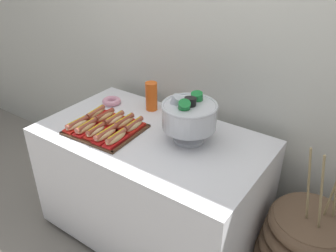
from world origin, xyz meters
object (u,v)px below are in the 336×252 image
Objects in this scene: hot_dog_0 at (77,125)px; hot_dog_6 at (105,116)px; serving_tray at (106,130)px; hot_dog_2 at (96,131)px; hot_dog_4 at (116,138)px; hot_dog_8 at (124,123)px; cup_stack at (151,96)px; hot_dog_1 at (86,127)px; hot_dog_9 at (134,126)px; hot_dog_3 at (106,134)px; hot_dog_5 at (96,114)px; hot_dog_7 at (114,120)px; buffet_table at (152,184)px; punch_bowl at (189,115)px; donut at (112,101)px.

hot_dog_6 is at bearing 68.69° from hot_dog_0.
hot_dog_0 reaches higher than serving_tray.
hot_dog_2 is 0.15m from hot_dog_4.
hot_dog_0 is 1.09× the size of hot_dog_2.
serving_tray is 2.47× the size of hot_dog_6.
hot_dog_4 is at bearing -62.43° from hot_dog_8.
hot_dog_4 is 0.94× the size of cup_stack.
hot_dog_1 is at bearing -129.14° from hot_dog_8.
hot_dog_2 is (0.15, 0.01, 0.00)m from hot_dog_0.
hot_dog_8 and hot_dog_9 have the same top height.
hot_dog_6 is 0.34m from cup_stack.
hot_dog_0 is 0.98× the size of hot_dog_1.
hot_dog_2 is 0.88× the size of hot_dog_3.
serving_tray is 0.09m from hot_dog_2.
cup_stack is (0.20, 0.47, 0.06)m from hot_dog_0.
hot_dog_2 is 0.22m from hot_dog_5.
hot_dog_0 is 0.30m from hot_dog_4.
hot_dog_1 is 0.17m from hot_dog_6.
hot_dog_4 is 0.34m from hot_dog_5.
hot_dog_4 is (0.15, 0.01, 0.00)m from hot_dog_2.
hot_dog_7 is at bearing 3.13° from hot_dog_6.
hot_dog_1 is at bearing 3.13° from hot_dog_0.
buffet_table is 7.11× the size of cup_stack.
punch_bowl is 0.45m from cup_stack.
cup_stack reaches higher than hot_dog_4.
hot_dog_4 reaches higher than hot_dog_0.
hot_dog_2 reaches higher than hot_dog_0.
hot_dog_3 is 1.42× the size of donut.
hot_dog_4 reaches higher than buffet_table.
punch_bowl is at bearing 18.07° from hot_dog_9.
punch_bowl is at bearing 15.34° from hot_dog_8.
hot_dog_2 is (0.00, -0.08, 0.03)m from serving_tray.
cup_stack is (0.05, 0.47, 0.06)m from hot_dog_2.
buffet_table is 7.91× the size of hot_dog_6.
hot_dog_1 is at bearing -67.75° from donut.
buffet_table is 7.59× the size of hot_dog_4.
hot_dog_8 is (-0.01, 0.16, 0.00)m from hot_dog_3.
hot_dog_4 is at bearing -25.68° from hot_dog_5.
buffet_table is at bearing 27.35° from hot_dog_0.
cup_stack is at bearing 18.12° from donut.
hot_dog_4 is at bearing -33.12° from hot_dog_6.
punch_bowl is 2.45× the size of donut.
hot_dog_0 is at bearing -176.87° from hot_dog_2.
hot_dog_3 is at bearing 3.13° from hot_dog_2.
hot_dog_5 is at bearing -176.87° from hot_dog_9.
buffet_table is 0.57m from cup_stack.
hot_dog_4 and hot_dog_5 have the same top height.
serving_tray is 1.36× the size of punch_bowl.
punch_bowl is (0.61, 0.28, 0.13)m from hot_dog_0.
hot_dog_3 reaches higher than hot_dog_4.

